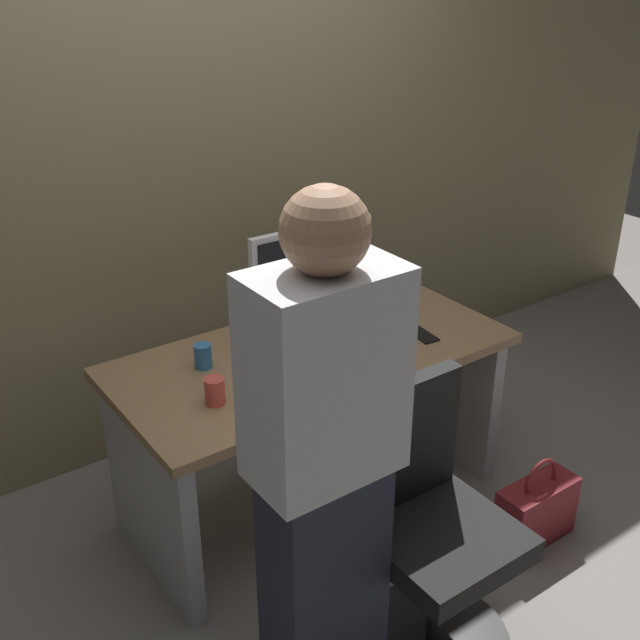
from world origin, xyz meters
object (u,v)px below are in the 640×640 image
Objects in this scene: keyboard at (318,369)px; cell_phone at (422,335)px; cup_near_keyboard at (215,391)px; office_chair at (429,536)px; mouse at (378,345)px; monitor at (313,275)px; desk at (313,398)px; cup_by_monitor at (203,356)px; handbag at (536,511)px; book_stack at (380,306)px; person_at_desk at (324,472)px.

cell_phone is (0.51, -0.01, -0.01)m from keyboard.
office_chair is at bearing -60.39° from cup_near_keyboard.
keyboard is at bearing -174.97° from cell_phone.
keyboard is at bearing -178.06° from mouse.
cup_near_keyboard is (-0.57, -0.23, -0.21)m from monitor.
cup_near_keyboard is at bearing 174.36° from keyboard.
desk is 0.50m from cup_by_monitor.
cup_by_monitor is 0.25× the size of handbag.
book_stack is at bearing 13.83° from cup_near_keyboard.
cup_near_keyboard is at bearing 88.91° from person_at_desk.
office_chair is (-0.10, -0.79, -0.08)m from desk.
handbag is (0.36, -0.56, -0.60)m from mouse.
person_at_desk reaches higher than desk.
cup_by_monitor is at bearing 137.97° from keyboard.
mouse is at bearing 64.28° from office_chair.
desk is 4.08× the size of handbag.
book_stack is (0.92, 0.87, -0.08)m from person_at_desk.
cup_near_keyboard reaches higher than mouse.
cup_near_keyboard is at bearing 151.49° from handbag.
cup_near_keyboard is at bearing -157.73° from monitor.
cup_by_monitor is at bearing 157.10° from mouse.
desk is at bearing 59.40° from keyboard.
keyboard is 4.61× the size of cup_by_monitor.
keyboard reaches higher than handbag.
desk is at bearing -17.41° from cup_by_monitor.
cup_by_monitor is at bearing 178.36° from monitor.
monitor is at bearing 56.02° from keyboard.
person_at_desk reaches higher than cell_phone.
keyboard is 1.04m from handbag.
cup_by_monitor reaches higher than handbag.
cell_phone is 0.82m from handbag.
cup_near_keyboard reaches higher than keyboard.
book_stack reaches higher than handbag.
cup_by_monitor is at bearing 162.59° from desk.
cup_near_keyboard is 0.66× the size of cell_phone.
desk is at bearing -166.19° from book_stack.
cup_by_monitor is (-0.40, 0.13, 0.26)m from desk.
cell_phone is (0.92, -0.03, -0.04)m from cup_near_keyboard.
handbag is at bearing 8.09° from office_chair.
office_chair reaches higher than handbag.
desk is at bearing 147.88° from mouse.
person_at_desk is (-0.50, -0.77, 0.33)m from desk.
keyboard is 0.29m from mouse.
cup_by_monitor is 0.88m from cell_phone.
person_at_desk is 1.07m from monitor.
cell_phone is at bearing -19.59° from desk.
office_chair reaches higher than keyboard.
book_stack reaches higher than keyboard.
cup_by_monitor is at bearing 83.87° from person_at_desk.
person_at_desk is (-0.40, 0.02, 0.41)m from office_chair.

